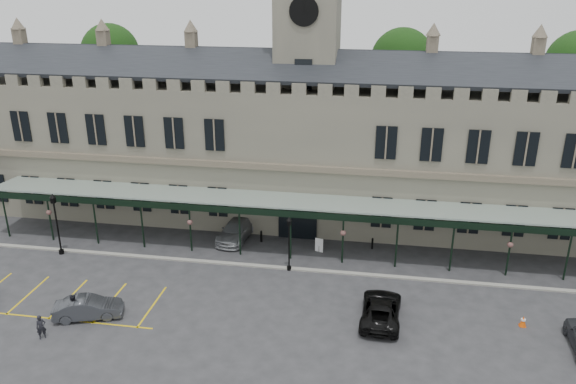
% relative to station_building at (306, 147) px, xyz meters
% --- Properties ---
extents(ground, '(140.00, 140.00, 0.00)m').
position_rel_station_building_xyz_m(ground, '(0.00, -15.91, -6.47)').
color(ground, '#2B2B2E').
extents(station_building, '(60.00, 10.36, 17.30)m').
position_rel_station_building_xyz_m(station_building, '(0.00, 0.00, 0.00)').
color(station_building, '#625F52').
rests_on(station_building, ground).
extents(clock_tower, '(5.60, 5.60, 24.80)m').
position_rel_station_building_xyz_m(clock_tower, '(0.00, 0.09, 6.64)').
color(clock_tower, '#625F52').
rests_on(clock_tower, ground).
extents(canopy, '(50.00, 4.10, 4.30)m').
position_rel_station_building_xyz_m(canopy, '(0.00, -8.45, -4.06)').
color(canopy, '#8C9E93').
rests_on(canopy, ground).
extents(kerb, '(60.00, 0.40, 0.12)m').
position_rel_station_building_xyz_m(kerb, '(0.00, -10.41, -6.41)').
color(kerb, gray).
rests_on(kerb, ground).
extents(parking_markings, '(16.00, 6.00, 0.01)m').
position_rel_station_building_xyz_m(parking_markings, '(-14.00, -17.41, -6.47)').
color(parking_markings, gold).
rests_on(parking_markings, ground).
extents(tree_behind_left, '(6.00, 6.00, 16.00)m').
position_rel_station_building_xyz_m(tree_behind_left, '(-22.00, 9.09, 6.35)').
color(tree_behind_left, '#332314').
rests_on(tree_behind_left, ground).
extents(tree_behind_mid, '(6.00, 6.00, 16.00)m').
position_rel_station_building_xyz_m(tree_behind_mid, '(8.00, 9.09, 6.35)').
color(tree_behind_mid, '#332314').
rests_on(tree_behind_mid, ground).
extents(lamp_post_left, '(0.48, 0.48, 5.10)m').
position_rel_station_building_xyz_m(lamp_post_left, '(-18.01, -10.87, -3.44)').
color(lamp_post_left, black).
rests_on(lamp_post_left, ground).
extents(lamp_post_mid, '(0.41, 0.41, 4.32)m').
position_rel_station_building_xyz_m(lamp_post_mid, '(0.18, -10.52, -3.91)').
color(lamp_post_mid, black).
rests_on(lamp_post_mid, ground).
extents(traffic_cone, '(0.45, 0.45, 0.71)m').
position_rel_station_building_xyz_m(traffic_cone, '(15.81, -15.22, -6.12)').
color(traffic_cone, '#ED4F07').
rests_on(traffic_cone, ground).
extents(sign_board, '(0.66, 0.25, 1.16)m').
position_rel_station_building_xyz_m(sign_board, '(2.05, -7.20, -5.90)').
color(sign_board, black).
rests_on(sign_board, ground).
extents(bollard_left, '(0.17, 0.17, 0.96)m').
position_rel_station_building_xyz_m(bollard_left, '(-2.85, -6.20, -5.99)').
color(bollard_left, black).
rests_on(bollard_left, ground).
extents(bollard_right, '(0.16, 0.16, 0.91)m').
position_rel_station_building_xyz_m(bollard_right, '(6.22, -6.00, -6.01)').
color(bollard_right, black).
rests_on(bollard_right, ground).
extents(car_left_b, '(4.54, 2.77, 1.41)m').
position_rel_station_building_xyz_m(car_left_b, '(-11.50, -18.77, -5.76)').
color(car_left_b, '#36393E').
rests_on(car_left_b, ground).
extents(car_taxi, '(2.81, 5.55, 1.55)m').
position_rel_station_building_xyz_m(car_taxi, '(-5.00, -5.91, -5.69)').
color(car_taxi, gray).
rests_on(car_taxi, ground).
extents(car_van, '(2.67, 5.37, 1.46)m').
position_rel_station_building_xyz_m(car_van, '(7.00, -15.91, -5.74)').
color(car_van, black).
rests_on(car_van, ground).
extents(person_a, '(0.67, 0.66, 1.56)m').
position_rel_station_building_xyz_m(person_a, '(-13.20, -21.30, -5.69)').
color(person_a, black).
rests_on(person_a, ground).
extents(person_b, '(1.05, 0.94, 1.77)m').
position_rel_station_building_xyz_m(person_b, '(-12.30, -19.12, -5.58)').
color(person_b, black).
rests_on(person_b, ground).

